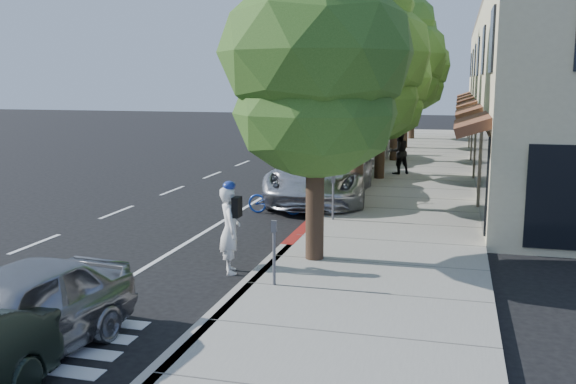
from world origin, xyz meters
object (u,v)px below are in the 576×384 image
(street_tree_3, at_px, (397,57))
(street_tree_5, at_px, (413,67))
(dark_sedan, at_px, (344,160))
(dark_suv_far, at_px, (356,136))
(cyclist, at_px, (230,230))
(pedestrian, at_px, (399,152))
(street_tree_2, at_px, (381,80))
(bicycle, at_px, (275,199))
(near_car_a, at_px, (10,316))
(white_pickup, at_px, (360,145))
(silver_suv, at_px, (322,173))
(street_tree_0, at_px, (316,58))
(street_tree_1, at_px, (359,57))
(street_tree_4, at_px, (406,62))

(street_tree_3, relative_size, street_tree_5, 1.04)
(dark_sedan, height_order, dark_suv_far, dark_sedan)
(cyclist, bearing_deg, pedestrian, -35.13)
(street_tree_2, distance_m, dark_suv_far, 12.23)
(bicycle, relative_size, near_car_a, 0.40)
(white_pickup, distance_m, pedestrian, 4.61)
(dark_suv_far, bearing_deg, near_car_a, -86.44)
(street_tree_2, xyz_separation_m, street_tree_3, (0.00, 6.00, 1.07))
(street_tree_2, xyz_separation_m, dark_sedan, (-1.40, -0.05, -3.16))
(street_tree_2, distance_m, near_car_a, 18.55)
(silver_suv, bearing_deg, bicycle, -114.57)
(street_tree_0, height_order, street_tree_1, street_tree_1)
(street_tree_0, distance_m, dark_suv_far, 23.94)
(street_tree_0, relative_size, dark_sedan, 1.41)
(silver_suv, relative_size, near_car_a, 1.56)
(street_tree_5, bearing_deg, street_tree_4, -90.00)
(cyclist, height_order, bicycle, cyclist)
(dark_suv_far, bearing_deg, bicycle, -84.48)
(street_tree_4, relative_size, pedestrian, 4.28)
(street_tree_3, xyz_separation_m, white_pickup, (-1.59, -0.60, -4.14))
(cyclist, xyz_separation_m, dark_suv_far, (-1.10, 24.50, -0.11))
(cyclist, xyz_separation_m, white_pickup, (0.01, 18.40, -0.00))
(street_tree_0, relative_size, bicycle, 4.18)
(street_tree_0, height_order, pedestrian, street_tree_0)
(street_tree_2, bearing_deg, street_tree_0, -90.00)
(pedestrian, bearing_deg, white_pickup, -96.16)
(silver_suv, height_order, pedestrian, pedestrian)
(pedestrian, bearing_deg, street_tree_3, -117.25)
(street_tree_5, distance_m, bicycle, 25.48)
(pedestrian, bearing_deg, silver_suv, 35.86)
(street_tree_1, relative_size, white_pickup, 1.18)
(street_tree_1, height_order, street_tree_5, street_tree_5)
(dark_suv_far, xyz_separation_m, pedestrian, (3.33, -10.14, 0.27))
(dark_sedan, xyz_separation_m, near_car_a, (-1.70, -17.95, -0.11))
(silver_suv, bearing_deg, cyclist, -95.80)
(street_tree_2, bearing_deg, white_pickup, 106.42)
(dark_suv_far, bearing_deg, pedestrian, -67.47)
(street_tree_1, relative_size, dark_suv_far, 1.58)
(street_tree_2, distance_m, silver_suv, 5.62)
(silver_suv, distance_m, pedestrian, 6.21)
(cyclist, bearing_deg, street_tree_3, -31.11)
(bicycle, bearing_deg, street_tree_4, -5.11)
(street_tree_1, relative_size, cyclist, 4.06)
(street_tree_5, bearing_deg, near_car_a, -94.92)
(dark_suv_far, bearing_deg, silver_suv, -81.02)
(street_tree_3, distance_m, street_tree_5, 12.00)
(street_tree_1, bearing_deg, pedestrian, 85.09)
(street_tree_0, height_order, white_pickup, street_tree_0)
(street_tree_0, relative_size, street_tree_5, 0.92)
(bicycle, bearing_deg, dark_sedan, -5.66)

